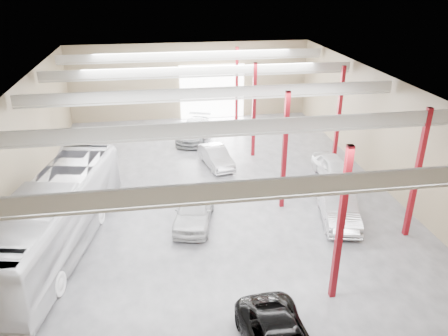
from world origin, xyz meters
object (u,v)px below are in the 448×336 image
object	(u,v)px
coach_bus	(54,218)
car_row_c	(194,130)
car_row_a	(194,209)
car_row_b	(216,157)
car_right_far	(334,168)
car_right_near	(338,207)

from	to	relation	value
coach_bus	car_row_c	size ratio (longest dim) A/B	2.37
car_row_a	car_row_c	size ratio (longest dim) A/B	0.89
car_row_b	car_right_far	xyz separation A→B (m)	(7.55, -3.30, 0.05)
car_row_b	car_row_c	xyz separation A→B (m)	(-1.02, 5.54, 0.09)
car_row_a	car_row_b	world-z (taller)	car_row_a
car_row_c	car_right_near	size ratio (longest dim) A/B	1.08
car_row_c	car_right_far	size ratio (longest dim) A/B	1.24
car_row_a	car_row_c	distance (m)	13.10
car_right_far	car_row_b	bearing A→B (deg)	154.07
car_right_near	car_row_b	bearing A→B (deg)	136.33
car_row_b	car_right_near	bearing A→B (deg)	-68.48
coach_bus	car_right_far	distance (m)	17.77
car_right_near	car_row_a	bearing A→B (deg)	-174.76
coach_bus	car_row_c	world-z (taller)	coach_bus
car_row_b	car_right_far	world-z (taller)	car_right_far
car_row_b	car_right_far	distance (m)	8.23
car_row_a	car_right_near	distance (m)	8.05
car_row_a	coach_bus	bearing A→B (deg)	-155.14
car_row_b	coach_bus	bearing A→B (deg)	-148.32
car_row_b	car_right_near	world-z (taller)	car_right_near
car_row_a	car_right_near	size ratio (longest dim) A/B	0.96
car_row_a	car_row_b	bearing A→B (deg)	86.16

